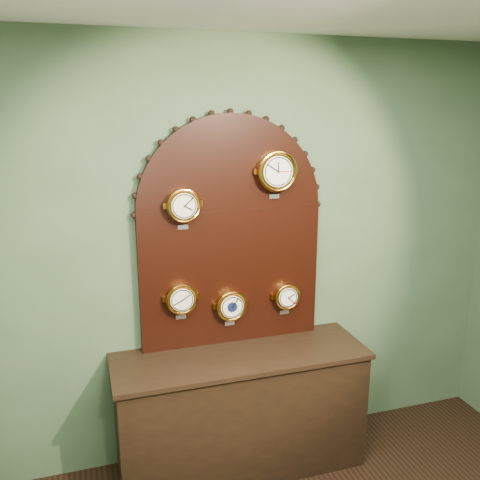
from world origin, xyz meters
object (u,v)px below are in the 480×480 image
object	(u,v)px
hygrometer	(181,298)
tide_clock	(286,296)
shop_counter	(241,413)
roman_clock	(183,205)
display_board	(231,226)
barometer	(231,305)
arabic_clock	(277,171)

from	to	relation	value
hygrometer	tide_clock	size ratio (longest dim) A/B	1.09
shop_counter	roman_clock	world-z (taller)	roman_clock
tide_clock	display_board	bearing A→B (deg)	170.00
roman_clock	barometer	size ratio (longest dim) A/B	1.03
display_board	roman_clock	world-z (taller)	display_board
shop_counter	display_board	bearing A→B (deg)	90.00
roman_clock	barometer	distance (m)	0.74
shop_counter	barometer	xyz separation A→B (m)	(-0.02, 0.15, 0.71)
roman_clock	barometer	world-z (taller)	roman_clock
barometer	hygrometer	bearing A→B (deg)	179.96
roman_clock	arabic_clock	world-z (taller)	arabic_clock
hygrometer	arabic_clock	bearing A→B (deg)	-0.14
shop_counter	display_board	distance (m)	1.25
display_board	tide_clock	world-z (taller)	display_board
hygrometer	display_board	bearing A→B (deg)	10.75
arabic_clock	shop_counter	bearing A→B (deg)	-151.58
arabic_clock	barometer	size ratio (longest dim) A/B	1.22
shop_counter	barometer	size ratio (longest dim) A/B	6.26
shop_counter	barometer	distance (m)	0.72
barometer	display_board	bearing A→B (deg)	72.68
shop_counter	roman_clock	size ratio (longest dim) A/B	6.08
hygrometer	tide_clock	xyz separation A→B (m)	(0.72, 0.00, -0.07)
arabic_clock	barometer	bearing A→B (deg)	179.76
shop_counter	display_board	xyz separation A→B (m)	(0.00, 0.22, 1.23)
arabic_clock	barometer	world-z (taller)	arabic_clock
shop_counter	roman_clock	bearing A→B (deg)	154.10
shop_counter	barometer	world-z (taller)	barometer
display_board	arabic_clock	xyz separation A→B (m)	(0.28, -0.07, 0.35)
display_board	barometer	bearing A→B (deg)	-107.32
display_board	hygrometer	xyz separation A→B (m)	(-0.35, -0.07, -0.43)
arabic_clock	hygrometer	distance (m)	1.00
arabic_clock	hygrometer	xyz separation A→B (m)	(-0.63, 0.00, -0.78)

